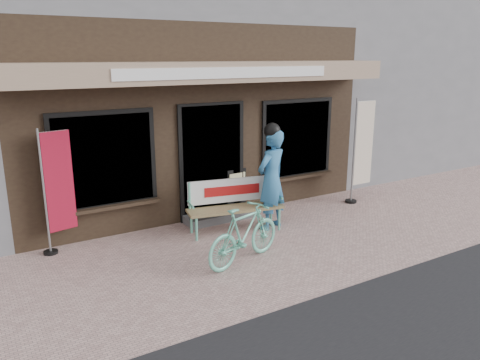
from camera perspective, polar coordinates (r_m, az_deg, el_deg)
ground at (r=7.53m, az=3.75°, el=-8.78°), size 70.00×70.00×0.00m
storefront at (r=11.33m, az=-10.82°, el=14.50°), size 7.00×6.77×6.00m
neighbor_right_near at (r=16.72m, az=17.76°, el=13.47°), size 10.00×7.00×5.60m
bench at (r=8.26m, az=-0.74°, el=-2.57°), size 1.75×0.77×0.92m
person at (r=8.29m, az=3.85°, el=0.32°), size 0.76×0.62×1.91m
bicycle at (r=7.02m, az=0.52°, el=-6.61°), size 1.55×0.83×0.90m
nobori_red at (r=7.79m, az=-21.42°, el=-0.99°), size 0.59×0.26×1.99m
nobori_cream at (r=10.13m, az=14.62°, el=3.69°), size 0.64×0.24×2.20m
menu_stand at (r=9.23m, az=-0.48°, el=-1.26°), size 0.45×0.14×0.88m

